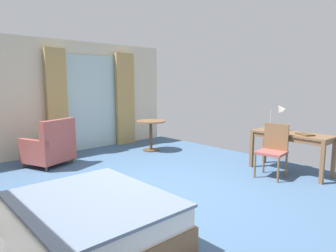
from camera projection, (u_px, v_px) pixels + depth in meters
ground at (151, 197)px, 4.38m from camera, size 6.40×7.40×0.10m
wall_back at (53, 97)px, 6.70m from camera, size 6.00×0.12×2.56m
balcony_glass_door at (92, 103)px, 7.27m from camera, size 1.36×0.02×2.25m
curtain_panel_left at (57, 103)px, 6.59m from camera, size 0.45×0.10×2.35m
curtain_panel_right at (125, 99)px, 7.79m from camera, size 0.53×0.10×2.35m
bed at (52, 234)px, 2.69m from camera, size 2.05×1.64×1.06m
writing_desk at (291, 138)px, 5.35m from camera, size 0.56×1.37×0.72m
desk_chair at (273, 147)px, 5.13m from camera, size 0.46×0.49×0.91m
desk_lamp at (278, 112)px, 5.52m from camera, size 0.32×0.27×0.53m
closed_book at (305, 134)px, 5.11m from camera, size 0.29×0.34×0.02m
armchair_by_window at (50, 148)px, 5.80m from camera, size 0.97×0.94×0.92m
round_cafe_table at (151, 128)px, 7.07m from camera, size 0.69×0.69×0.72m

